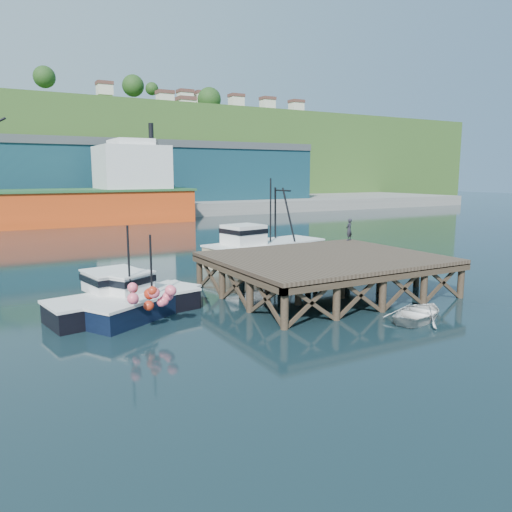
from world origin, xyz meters
TOP-DOWN VIEW (x-y plane):
  - ground at (0.00, 0.00)m, footprint 300.00×300.00m
  - wharf at (5.50, -0.19)m, footprint 12.00×10.00m
  - far_quay at (0.00, 70.00)m, footprint 160.00×40.00m
  - warehouse_mid at (0.00, 65.00)m, footprint 28.00×16.00m
  - warehouse_right at (30.00, 65.00)m, footprint 30.00×16.00m
  - cargo_ship at (-8.46, 48.00)m, footprint 55.50×10.00m
  - hillside at (0.00, 100.00)m, footprint 220.00×50.00m
  - boat_navy at (-5.10, 0.67)m, footprint 6.61×5.11m
  - boat_black at (-5.76, 1.19)m, footprint 7.44×6.18m
  - trawler at (7.13, 9.76)m, footprint 9.99×5.11m
  - dinghy at (5.99, -6.61)m, footprint 4.19×3.58m
  - dockworker at (10.90, 4.40)m, footprint 0.65×0.54m

SIDE VIEW (x-z plane):
  - ground at x=0.00m, z-range 0.00..0.00m
  - dinghy at x=5.99m, z-range 0.00..0.73m
  - boat_navy at x=-5.10m, z-range -1.18..2.76m
  - boat_black at x=-5.76m, z-range -1.39..3.00m
  - far_quay at x=0.00m, z-range 0.00..2.00m
  - trawler at x=7.13m, z-range -1.88..4.50m
  - wharf at x=5.50m, z-range 0.63..3.25m
  - dockworker at x=10.90m, z-range 2.12..3.64m
  - cargo_ship at x=-8.46m, z-range -3.56..10.19m
  - warehouse_mid at x=0.00m, z-range 2.00..11.00m
  - warehouse_right at x=30.00m, z-range 2.00..11.00m
  - hillside at x=0.00m, z-range 0.00..22.00m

